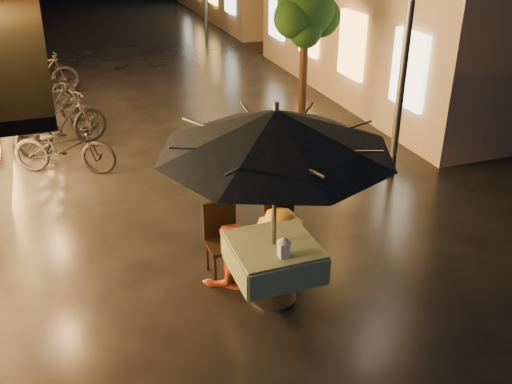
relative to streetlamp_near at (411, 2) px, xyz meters
name	(u,v)px	position (x,y,z in m)	size (l,w,h in m)	color
ground	(272,273)	(-3.00, -2.00, -2.92)	(90.00, 90.00, 0.00)	black
street_tree	(306,12)	(-0.59, 2.51, -0.50)	(1.43, 1.20, 3.15)	black
streetlamp_near	(411,2)	(0.00, 0.00, 0.00)	(0.36, 0.36, 4.23)	#59595E
cafe_table	(274,257)	(-3.19, -2.49, -2.33)	(0.99, 0.99, 0.78)	#59595E
patio_umbrella	(276,131)	(-3.19, -2.49, -0.77)	(2.59, 2.59, 2.46)	#59595E
cafe_chair_left	(222,236)	(-3.59, -1.76, -2.38)	(0.42, 0.42, 0.97)	black
cafe_chair_right	(281,225)	(-2.79, -1.76, -2.38)	(0.42, 0.42, 0.97)	black
table_lantern	(284,246)	(-3.19, -2.78, -2.00)	(0.16, 0.16, 0.25)	white
person_orange	(228,228)	(-3.56, -1.94, -2.16)	(0.73, 0.57, 1.51)	#DE532B
person_yellow	(280,212)	(-2.86, -1.89, -2.10)	(1.06, 0.61, 1.64)	yellow
bicycle_0	(64,147)	(-5.28, 2.10, -2.44)	(0.63, 1.82, 0.96)	black
bicycle_1	(62,123)	(-5.26, 3.18, -2.36)	(0.53, 1.86, 1.12)	black
bicycle_2	(52,112)	(-5.41, 4.12, -2.44)	(0.63, 1.80, 0.95)	black
bicycle_3	(51,105)	(-5.41, 4.65, -2.46)	(0.43, 1.52, 0.91)	black
bicycle_4	(38,89)	(-5.65, 6.06, -2.47)	(0.59, 1.69, 0.89)	black
bicycle_5	(42,74)	(-5.53, 7.02, -2.39)	(0.50, 1.75, 1.05)	black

